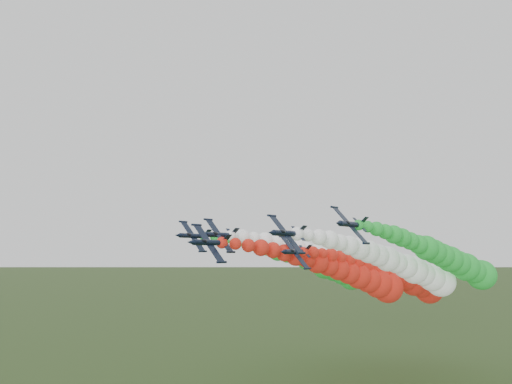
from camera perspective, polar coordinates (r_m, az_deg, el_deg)
jet_lead at (r=130.04m, az=11.28°, el=-9.38°), size 15.69×73.36×19.13m
jet_inner_left at (r=140.34m, az=10.35°, el=-8.33°), size 15.58×73.25×19.02m
jet_inner_right at (r=130.13m, az=16.85°, el=-8.26°), size 15.53×73.19×18.96m
jet_outer_left at (r=150.01m, az=7.32°, el=-8.30°), size 15.72×73.38×19.15m
jet_outer_right at (r=136.13m, az=21.55°, el=-7.34°), size 15.55×73.21×18.98m
jet_trail at (r=150.19m, az=16.47°, el=-9.51°), size 15.85×73.51×19.28m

